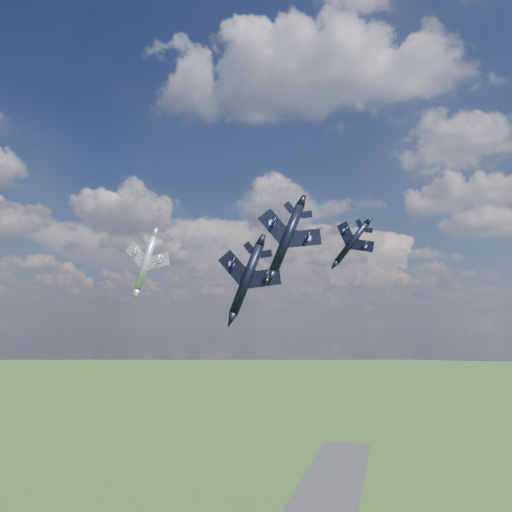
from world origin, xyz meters
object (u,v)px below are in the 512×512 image
(jet_right_navy, at_px, (287,238))
(jet_left_silver, at_px, (146,263))
(jet_lead_navy, at_px, (247,279))
(jet_high_navy, at_px, (351,243))

(jet_right_navy, xyz_separation_m, jet_left_silver, (-35.56, 27.38, 0.99))
(jet_right_navy, distance_m, jet_left_silver, 44.89)
(jet_lead_navy, bearing_deg, jet_right_navy, -56.52)
(jet_lead_navy, relative_size, jet_high_navy, 1.17)
(jet_right_navy, xyz_separation_m, jet_high_navy, (5.66, 40.20, 5.48))
(jet_right_navy, relative_size, jet_left_silver, 0.85)
(jet_high_navy, xyz_separation_m, jet_left_silver, (-41.22, -12.81, -4.49))
(jet_right_navy, height_order, jet_high_navy, jet_high_navy)
(jet_left_silver, bearing_deg, jet_high_navy, 21.05)
(jet_lead_navy, distance_m, jet_high_navy, 33.28)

